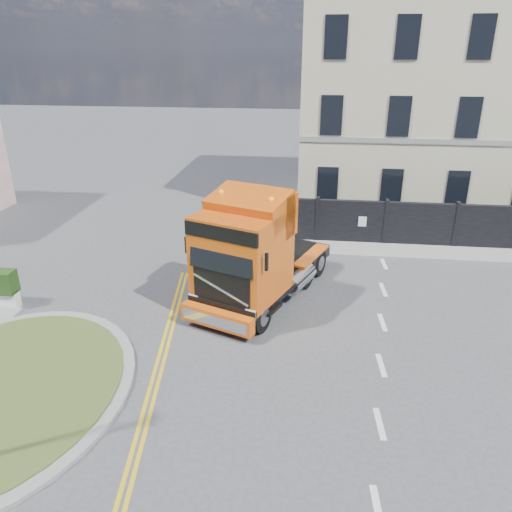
# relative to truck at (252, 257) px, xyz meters

# --- Properties ---
(ground) EXTENTS (120.00, 120.00, 0.00)m
(ground) POSITION_rel_truck_xyz_m (1.12, -2.72, -1.78)
(ground) COLOR #424244
(ground) RESTS_ON ground
(hoarding_fence) EXTENTS (18.80, 0.25, 2.00)m
(hoarding_fence) POSITION_rel_truck_xyz_m (7.67, 6.28, -0.78)
(hoarding_fence) COLOR black
(hoarding_fence) RESTS_ON ground
(georgian_building) EXTENTS (12.30, 10.30, 12.80)m
(georgian_building) POSITION_rel_truck_xyz_m (7.12, 13.78, 3.99)
(georgian_building) COLOR #C1BB99
(georgian_building) RESTS_ON ground
(pavement_far) EXTENTS (20.00, 1.60, 0.12)m
(pavement_far) POSITION_rel_truck_xyz_m (7.12, 5.38, -1.72)
(pavement_far) COLOR gray
(pavement_far) RESTS_ON ground
(truck) EXTENTS (4.71, 7.07, 3.97)m
(truck) POSITION_rel_truck_xyz_m (0.00, 0.00, 0.00)
(truck) COLOR black
(truck) RESTS_ON ground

